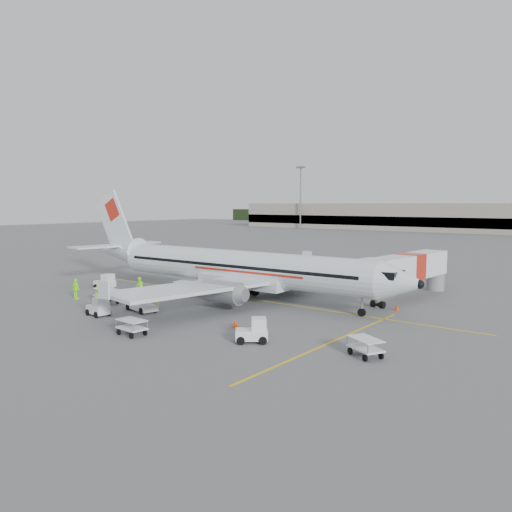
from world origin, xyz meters
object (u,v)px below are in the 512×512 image
Objects in this scene: aircraft at (238,245)px; tug_mid at (98,306)px; jet_bridge at (409,276)px; belt_loader at (141,297)px; tug_aft at (105,281)px; tug_fore at (252,330)px.

tug_mid is (-4.13, -12.25, -4.31)m from aircraft.
jet_bridge reaches higher than belt_loader.
aircraft is 16.22m from jet_bridge.
belt_loader is at bearing 71.77° from tug_mid.
tug_mid is at bearing -110.03° from aircraft.
aircraft is 17.90× the size of tug_aft.
tug_fore is 25.37m from tug_aft.
aircraft is at bearing 6.87° from tug_aft.
tug_mid is 0.95× the size of tug_aft.
tug_mid is (-14.29, -1.48, -0.03)m from tug_fore.
tug_mid is 12.91m from tug_aft.
aircraft is 18.01× the size of tug_fore.
tug_mid is (-1.41, -3.14, -0.40)m from belt_loader.
tug_aft is (-14.39, -4.41, -4.27)m from aircraft.
tug_fore reaches higher than tug_mid.
jet_bridge is 30.48m from tug_aft.
jet_bridge reaches higher than tug_fore.
aircraft reaches higher than tug_aft.
belt_loader is 12.59m from tug_aft.
jet_bridge reaches higher than tug_mid.
aircraft reaches higher than jet_bridge.
tug_aft is (-24.55, 6.37, 0.01)m from tug_fore.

